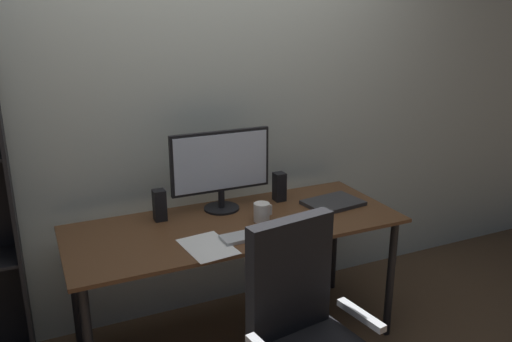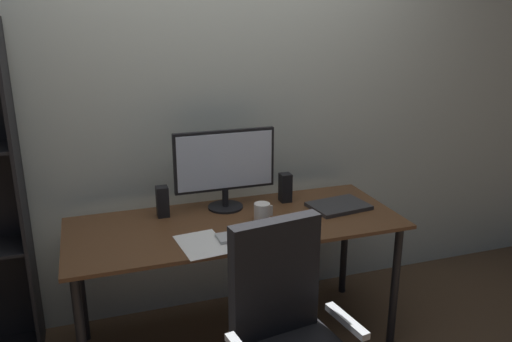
{
  "view_description": "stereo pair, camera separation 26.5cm",
  "coord_description": "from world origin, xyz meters",
  "views": [
    {
      "loc": [
        -0.96,
        -2.34,
        1.82
      ],
      "look_at": [
        0.1,
        -0.04,
        1.03
      ],
      "focal_mm": 36.15,
      "sensor_mm": 36.0,
      "label": 1
    },
    {
      "loc": [
        -0.71,
        -2.44,
        1.82
      ],
      "look_at": [
        0.1,
        -0.04,
        1.03
      ],
      "focal_mm": 36.15,
      "sensor_mm": 36.0,
      "label": 2
    }
  ],
  "objects": [
    {
      "name": "coffee_mug",
      "position": [
        0.13,
        -0.04,
        0.79
      ],
      "size": [
        0.1,
        0.09,
        0.1
      ],
      "color": "white",
      "rests_on": "desk"
    },
    {
      "name": "ground_plane",
      "position": [
        0.0,
        0.0,
        0.0
      ],
      "size": [
        12.0,
        12.0,
        0.0
      ],
      "primitive_type": "plane",
      "color": "#4C3826"
    },
    {
      "name": "laptop",
      "position": [
        0.61,
        0.01,
        0.75
      ],
      "size": [
        0.35,
        0.27,
        0.02
      ],
      "primitive_type": "cube",
      "rotation": [
        0.0,
        0.0,
        0.13
      ],
      "color": "#2D2D30",
      "rests_on": "desk"
    },
    {
      "name": "keyboard",
      "position": [
        -0.01,
        -0.2,
        0.75
      ],
      "size": [
        0.29,
        0.12,
        0.02
      ],
      "primitive_type": "cube",
      "rotation": [
        0.0,
        0.0,
        0.04
      ],
      "color": "#B7BABC",
      "rests_on": "desk"
    },
    {
      "name": "speaker_right",
      "position": [
        0.36,
        0.2,
        0.82
      ],
      "size": [
        0.06,
        0.07,
        0.17
      ],
      "primitive_type": "cube",
      "color": "black",
      "rests_on": "desk"
    },
    {
      "name": "mouse",
      "position": [
        0.19,
        -0.18,
        0.76
      ],
      "size": [
        0.07,
        0.1,
        0.03
      ],
      "primitive_type": "cube",
      "rotation": [
        0.0,
        0.0,
        0.19
      ],
      "color": "black",
      "rests_on": "desk"
    },
    {
      "name": "back_wall",
      "position": [
        0.0,
        0.52,
        1.3
      ],
      "size": [
        6.4,
        0.1,
        2.6
      ],
      "primitive_type": "cube",
      "color": "beige",
      "rests_on": "ground"
    },
    {
      "name": "paper_sheet",
      "position": [
        -0.24,
        -0.21,
        0.74
      ],
      "size": [
        0.24,
        0.32,
        0.0
      ],
      "primitive_type": "cube",
      "rotation": [
        0.0,
        0.0,
        0.11
      ],
      "color": "white",
      "rests_on": "desk"
    },
    {
      "name": "speaker_left",
      "position": [
        -0.36,
        0.2,
        0.82
      ],
      "size": [
        0.06,
        0.07,
        0.17
      ],
      "primitive_type": "cube",
      "color": "black",
      "rests_on": "desk"
    },
    {
      "name": "desk",
      "position": [
        0.0,
        0.0,
        0.66
      ],
      "size": [
        1.77,
        0.71,
        0.74
      ],
      "color": "#56351E",
      "rests_on": "ground"
    },
    {
      "name": "monitor",
      "position": [
        0.0,
        0.21,
        1.0
      ],
      "size": [
        0.57,
        0.2,
        0.45
      ],
      "color": "black",
      "rests_on": "desk"
    }
  ]
}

